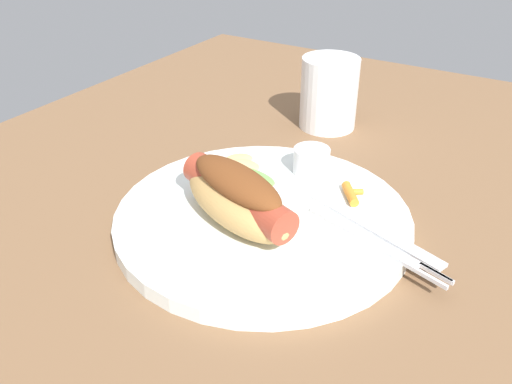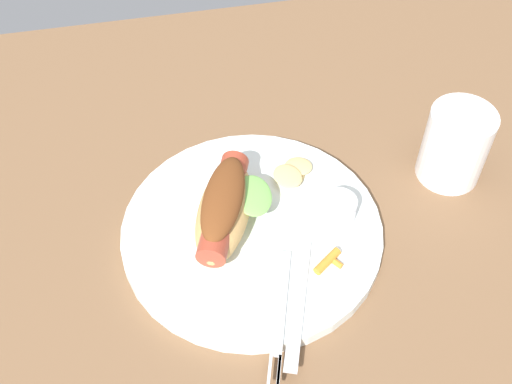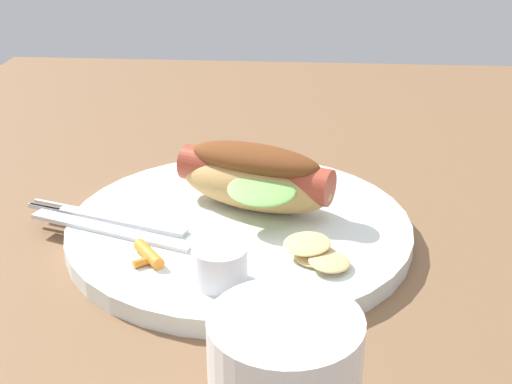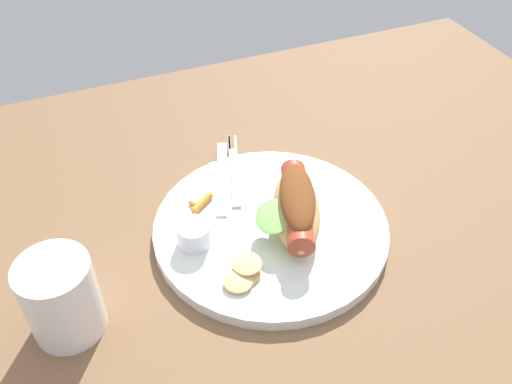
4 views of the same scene
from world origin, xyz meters
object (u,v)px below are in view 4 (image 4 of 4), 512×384
at_px(knife, 222,177).
at_px(fork, 235,171).
at_px(carrot_garnish, 201,203).
at_px(hot_dog, 296,207).
at_px(chips_pile, 244,272).
at_px(drinking_cup, 61,298).
at_px(sauce_ramekin, 194,234).
at_px(plate, 271,228).

bearing_deg(knife, fork, -53.09).
height_order(fork, carrot_garnish, carrot_garnish).
xyz_separation_m(hot_dog, chips_pile, (0.09, 0.06, -0.02)).
bearing_deg(hot_dog, drinking_cup, 118.12).
relative_size(fork, chips_pile, 2.49).
distance_m(knife, drinking_cup, 0.28).
relative_size(sauce_ramekin, fork, 0.27).
bearing_deg(drinking_cup, fork, -147.30).
bearing_deg(plate, hot_dog, 158.29).
relative_size(knife, drinking_cup, 1.59).
relative_size(plate, hot_dog, 1.93).
bearing_deg(drinking_cup, chips_pile, 174.56).
bearing_deg(drinking_cup, carrot_garnish, -148.81).
bearing_deg(carrot_garnish, knife, -136.47).
bearing_deg(sauce_ramekin, carrot_garnish, -114.39).
xyz_separation_m(knife, drinking_cup, (0.23, 0.16, 0.03)).
distance_m(fork, drinking_cup, 0.30).
xyz_separation_m(carrot_garnish, drinking_cup, (0.19, 0.11, 0.03)).
xyz_separation_m(plate, hot_dog, (-0.03, 0.01, 0.04)).
relative_size(hot_dog, sauce_ramekin, 3.78).
height_order(fork, chips_pile, chips_pile).
bearing_deg(chips_pile, carrot_garnish, -85.67).
xyz_separation_m(sauce_ramekin, chips_pile, (-0.04, 0.07, -0.01)).
distance_m(knife, carrot_garnish, 0.06).
height_order(knife, drinking_cup, drinking_cup).
bearing_deg(chips_pile, fork, -107.03).
bearing_deg(carrot_garnish, drinking_cup, 31.19).
height_order(hot_dog, fork, hot_dog).
xyz_separation_m(sauce_ramekin, knife, (-0.07, -0.10, -0.01)).
height_order(chips_pile, drinking_cup, drinking_cup).
bearing_deg(hot_dog, sauce_ramekin, 103.67).
distance_m(hot_dog, carrot_garnish, 0.13).
xyz_separation_m(hot_dog, fork, (0.04, -0.13, -0.03)).
bearing_deg(knife, drinking_cup, 143.40).
bearing_deg(carrot_garnish, sauce_ramekin, 65.61).
xyz_separation_m(fork, carrot_garnish, (0.07, 0.05, 0.00)).
xyz_separation_m(fork, chips_pile, (0.06, 0.18, 0.00)).
bearing_deg(hot_dog, knife, 46.35).
relative_size(sauce_ramekin, drinking_cup, 0.42).
distance_m(sauce_ramekin, drinking_cup, 0.17).
bearing_deg(fork, sauce_ramekin, 157.33).
bearing_deg(fork, carrot_garnish, 144.42).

